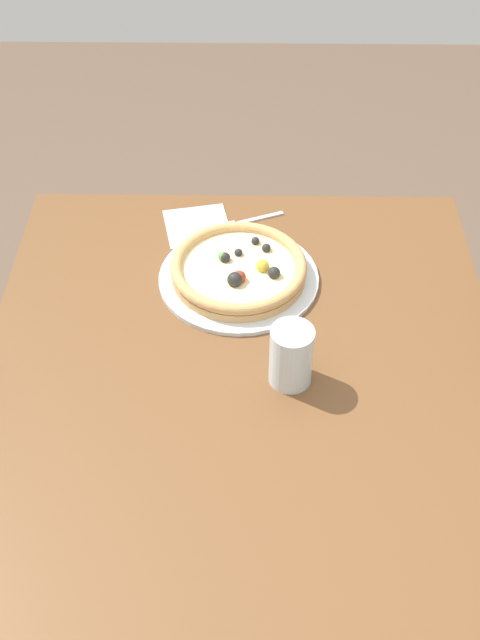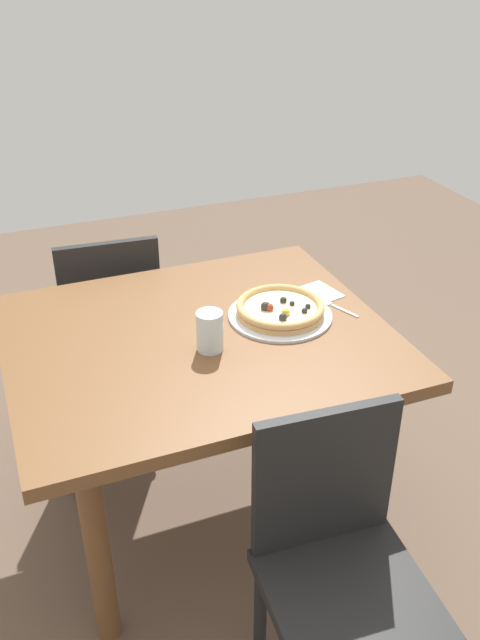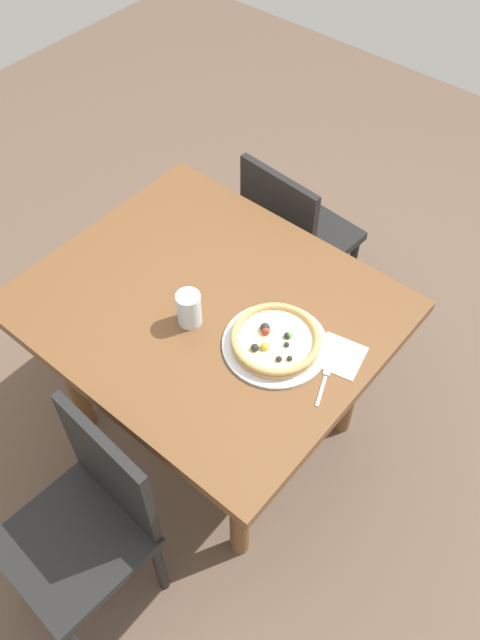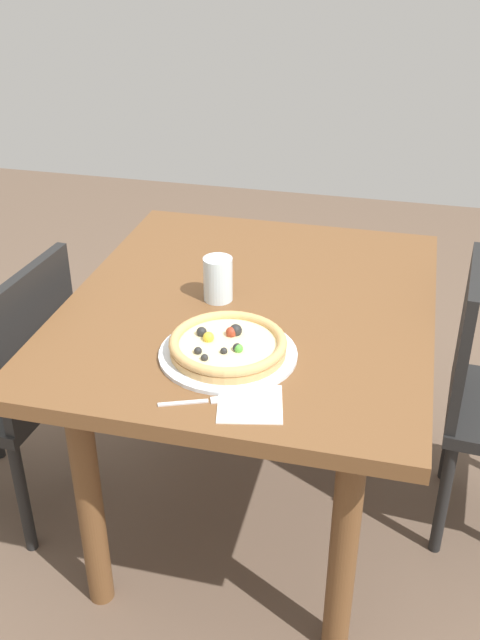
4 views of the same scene
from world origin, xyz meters
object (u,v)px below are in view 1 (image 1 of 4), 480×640
object	(u,v)px
plate	(239,278)
fork	(243,222)
napkin	(197,226)
drinking_glass	(291,356)
dining_table	(241,419)
pizza	(239,269)

from	to	relation	value
plate	fork	xyz separation A→B (m)	(0.19, -0.01, -0.00)
napkin	plate	bearing A→B (deg)	-151.91
plate	drinking_glass	world-z (taller)	drinking_glass
dining_table	fork	distance (m)	0.49
plate	napkin	size ratio (longest dim) A/B	2.38
dining_table	napkin	xyz separation A→B (m)	(0.46, 0.10, 0.11)
dining_table	drinking_glass	world-z (taller)	drinking_glass
fork	drinking_glass	distance (m)	0.48
dining_table	fork	size ratio (longest dim) A/B	7.26
fork	drinking_glass	bearing A→B (deg)	79.39
dining_table	plate	size ratio (longest dim) A/B	3.47
fork	dining_table	bearing A→B (deg)	68.60
plate	pizza	distance (m)	0.03
pizza	fork	bearing A→B (deg)	-1.89
drinking_glass	fork	bearing A→B (deg)	11.09
dining_table	fork	xyz separation A→B (m)	(0.47, 0.00, 0.11)
napkin	drinking_glass	bearing A→B (deg)	-156.73
fork	napkin	distance (m)	0.10
plate	fork	world-z (taller)	plate
pizza	drinking_glass	world-z (taller)	drinking_glass
fork	napkin	bearing A→B (deg)	-13.23
drinking_glass	plate	bearing A→B (deg)	19.89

